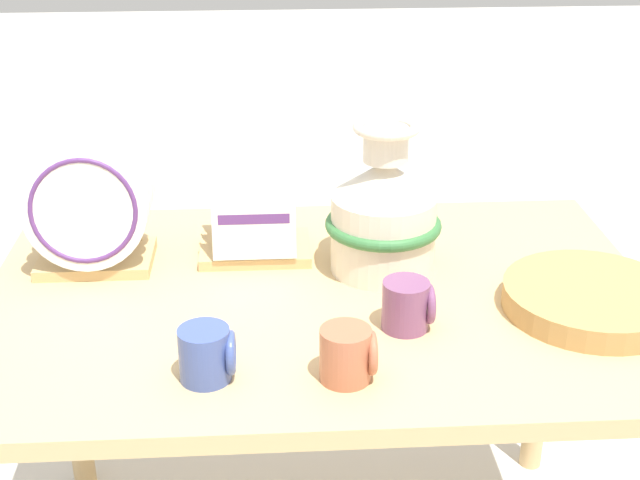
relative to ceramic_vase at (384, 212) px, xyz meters
The scene contains 8 objects.
display_table 0.26m from the ceramic_vase, 144.06° to the right, with size 1.27×0.86×0.74m.
ceramic_vase is the anchor object (origin of this frame).
dish_rack_round_plates 0.57m from the ceramic_vase, behind, with size 0.24×0.18×0.26m.
dish_rack_square_plates 0.27m from the ceramic_vase, 161.12° to the left, with size 0.22×0.17×0.19m.
wicker_charger_stack 0.42m from the ceramic_vase, 27.82° to the right, with size 0.32×0.32×0.04m.
mug_cobalt_glaze 0.50m from the ceramic_vase, 131.20° to the right, with size 0.09×0.08×0.09m.
mug_terracotta_glaze 0.41m from the ceramic_vase, 104.98° to the right, with size 0.09×0.08×0.09m.
mug_plum_glaze 0.25m from the ceramic_vase, 86.19° to the right, with size 0.09×0.08×0.09m.
Camera 1 is at (-0.09, -1.49, 1.53)m, focal length 50.00 mm.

